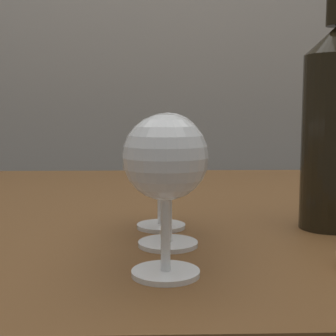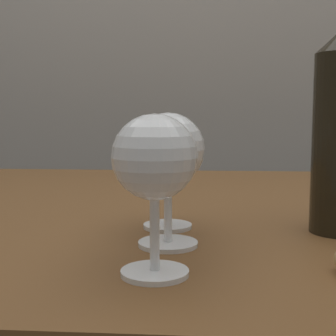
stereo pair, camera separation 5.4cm
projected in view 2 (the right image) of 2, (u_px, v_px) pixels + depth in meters
The scene contains 5 objects.
back_wall at pixel (218, 3), 1.71m from camera, with size 5.00×0.08×2.60m, color gray.
dining_table at pixel (234, 257), 0.79m from camera, with size 1.54×0.92×0.77m.
wine_glass_cabernet at pixel (154, 162), 0.44m from camera, with size 0.08×0.08×0.15m.
wine_glass_amber at pixel (168, 153), 0.53m from camera, with size 0.08×0.08×0.15m.
wine_glass_chardonnay at pixel (168, 150), 0.62m from camera, with size 0.08×0.08×0.14m.
Camera 2 is at (-0.05, -0.77, 0.93)m, focal length 52.27 mm.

